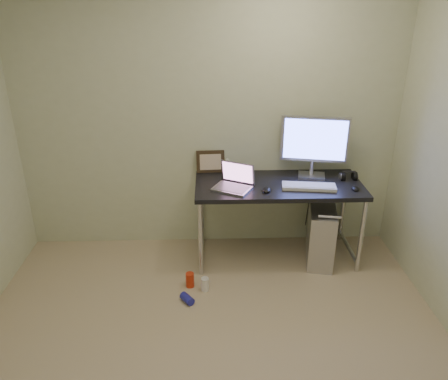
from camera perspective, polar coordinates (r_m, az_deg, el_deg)
floor at (r=3.12m, az=-1.65°, el=-22.99°), size 3.50×3.50×0.00m
wall_back at (r=4.01m, az=-2.02°, el=9.19°), size 3.50×0.02×2.50m
desk at (r=3.94m, az=7.11°, el=-0.27°), size 1.48×0.65×0.75m
tower_computer at (r=4.14m, az=12.52°, el=-5.59°), size 0.32×0.55×0.57m
cable_a at (r=4.37m, az=10.99°, el=-1.89°), size 0.01×0.16×0.69m
cable_b at (r=4.38m, az=12.18°, el=-2.21°), size 0.02×0.11×0.71m
can_red at (r=3.80m, az=-4.47°, el=-11.62°), size 0.09×0.09×0.13m
can_white at (r=3.76m, az=-2.50°, el=-12.19°), size 0.09×0.09×0.12m
can_blue at (r=3.65m, az=-4.83°, el=-13.97°), size 0.13×0.14×0.07m
laptop at (r=3.78m, az=1.33°, el=1.02°), size 0.39×0.37×0.21m
monitor at (r=4.01m, az=11.70°, el=6.16°), size 0.60×0.22×0.56m
keyboard at (r=3.85m, az=11.03°, el=0.45°), size 0.48×0.21×0.03m
mouse_right at (r=3.92m, az=16.79°, el=0.30°), size 0.08×0.11×0.04m
mouse_left at (r=3.74m, az=5.57°, el=0.12°), size 0.10×0.13×0.04m
headphones at (r=4.11m, az=15.95°, el=1.70°), size 0.15×0.09×0.10m
picture_frame at (r=4.10m, az=-1.78°, el=3.74°), size 0.27×0.09×0.21m
webcam at (r=4.10m, az=0.46°, el=3.61°), size 0.05×0.04×0.13m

